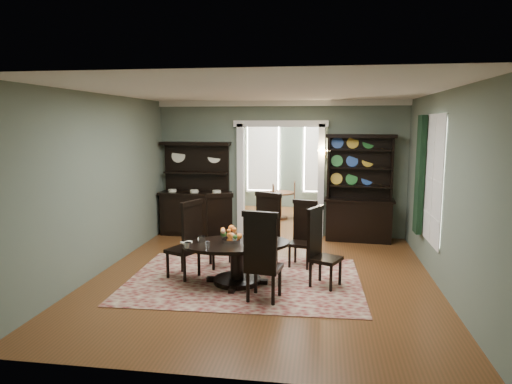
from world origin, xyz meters
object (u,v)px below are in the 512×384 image
dining_table (237,255)px  welsh_dresser (359,202)px  sideboard (196,202)px  parlor_table (280,201)px

dining_table → welsh_dresser: size_ratio=0.86×
sideboard → parlor_table: bearing=50.4°
dining_table → welsh_dresser: (2.09, 3.06, 0.37)m
dining_table → parlor_table: parlor_table is taller
dining_table → welsh_dresser: welsh_dresser is taller
sideboard → welsh_dresser: size_ratio=0.92×
sideboard → parlor_table: size_ratio=2.71×
welsh_dresser → parlor_table: bearing=138.0°
welsh_dresser → parlor_table: welsh_dresser is taller
welsh_dresser → sideboard: bearing=-175.9°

